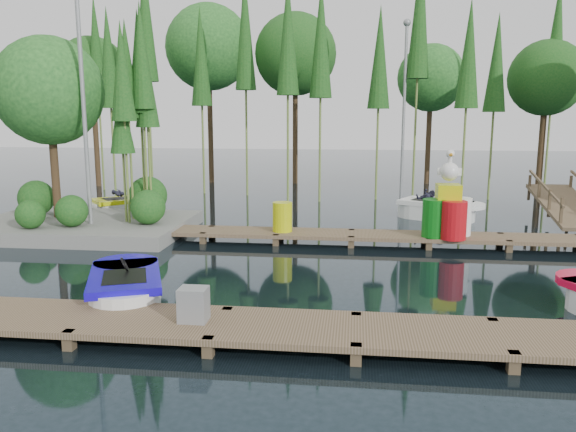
# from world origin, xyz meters

# --- Properties ---
(ground_plane) EXTENTS (90.00, 90.00, 0.00)m
(ground_plane) POSITION_xyz_m (0.00, 0.00, 0.00)
(ground_plane) COLOR #1A2831
(near_dock) EXTENTS (18.00, 1.50, 0.50)m
(near_dock) POSITION_xyz_m (0.00, -4.50, 0.23)
(near_dock) COLOR brown
(near_dock) RESTS_ON ground
(far_dock) EXTENTS (15.00, 1.20, 0.50)m
(far_dock) POSITION_xyz_m (1.00, 2.50, 0.23)
(far_dock) COLOR brown
(far_dock) RESTS_ON ground
(island) EXTENTS (6.20, 4.20, 6.75)m
(island) POSITION_xyz_m (-6.30, 3.29, 3.18)
(island) COLOR slate
(island) RESTS_ON ground
(tree_screen) EXTENTS (34.42, 18.53, 10.31)m
(tree_screen) POSITION_xyz_m (-2.04, 10.60, 6.12)
(tree_screen) COLOR #432F1C
(tree_screen) RESTS_ON ground
(lamp_island) EXTENTS (0.30, 0.30, 7.25)m
(lamp_island) POSITION_xyz_m (-5.50, 2.50, 4.26)
(lamp_island) COLOR gray
(lamp_island) RESTS_ON ground
(lamp_rear) EXTENTS (0.30, 0.30, 7.25)m
(lamp_rear) POSITION_xyz_m (4.00, 11.00, 4.26)
(lamp_rear) COLOR gray
(lamp_rear) RESTS_ON ground
(ramp) EXTENTS (1.50, 3.94, 1.49)m
(ramp) POSITION_xyz_m (9.00, 6.50, 0.59)
(ramp) COLOR brown
(ramp) RESTS_ON ground
(boat_blue) EXTENTS (2.20, 3.05, 0.94)m
(boat_blue) POSITION_xyz_m (-2.16, -2.96, 0.27)
(boat_blue) COLOR white
(boat_blue) RESTS_ON ground
(boat_yellow_far) EXTENTS (2.82, 2.71, 1.35)m
(boat_yellow_far) POSITION_xyz_m (-6.09, 6.33, 0.29)
(boat_yellow_far) COLOR white
(boat_yellow_far) RESTS_ON ground
(boat_white_far) EXTENTS (3.25, 2.59, 1.40)m
(boat_white_far) POSITION_xyz_m (4.88, 6.62, 0.31)
(boat_white_far) COLOR white
(boat_white_far) RESTS_ON ground
(utility_cabinet) EXTENTS (0.44, 0.37, 0.54)m
(utility_cabinet) POSITION_xyz_m (-0.39, -4.50, 0.57)
(utility_cabinet) COLOR gray
(utility_cabinet) RESTS_ON near_dock
(yellow_barrel) EXTENTS (0.55, 0.55, 0.82)m
(yellow_barrel) POSITION_xyz_m (0.10, 2.50, 0.71)
(yellow_barrel) COLOR #C4CF0A
(yellow_barrel) RESTS_ON far_dock
(drum_cluster) EXTENTS (1.34, 1.23, 2.31)m
(drum_cluster) POSITION_xyz_m (4.57, 2.34, 0.98)
(drum_cluster) COLOR #0B6813
(drum_cluster) RESTS_ON far_dock
(seagull_post) EXTENTS (0.47, 0.25, 0.75)m
(seagull_post) POSITION_xyz_m (5.01, 2.50, 0.80)
(seagull_post) COLOR gray
(seagull_post) RESTS_ON far_dock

